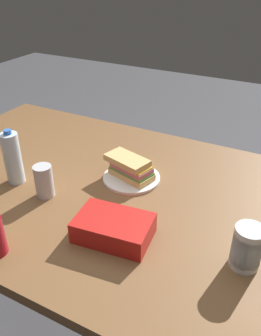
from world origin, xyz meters
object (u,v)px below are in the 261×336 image
Objects in this scene: paper_plate at (130,178)px; plastic_cup_stack at (247,247)px; chip_bag at (114,228)px; sandwich at (129,167)px; dining_table at (121,206)px; water_bottle_spare at (13,158)px; soda_can_silver at (44,181)px.

paper_plate is 0.55m from plastic_cup_stack.
sandwich is at bearing -77.21° from chip_bag.
sandwich is 0.88× the size of chip_bag.
dining_table is 14.39× the size of plastic_cup_stack.
plastic_cup_stack is 0.87m from water_bottle_spare.
dining_table is 8.19× the size of chip_bag.
paper_plate is 1.70× the size of plastic_cup_stack.
sandwich is 0.93× the size of water_bottle_spare.
water_bottle_spare reaches higher than dining_table.
paper_plate is 1.03× the size of water_bottle_spare.
water_bottle_spare is at bearing -7.99° from soda_can_silver.
water_bottle_spare is at bearing 18.43° from dining_table.
chip_bag is at bearing 108.86° from paper_plate.
paper_plate is 0.45m from water_bottle_spare.
paper_plate is 1.82× the size of soda_can_silver.
paper_plate is at bearing -87.26° from dining_table.
water_bottle_spare is (0.38, 0.22, 0.10)m from paper_plate.
plastic_cup_stack is at bearing -176.41° from chip_bag.
chip_bag is (-0.11, 0.32, 0.03)m from paper_plate.
chip_bag reaches higher than paper_plate.
water_bottle_spare is at bearing 29.59° from paper_plate.
paper_plate is at bearing -26.79° from plastic_cup_stack.
plastic_cup_stack is at bearing 179.44° from soda_can_silver.
soda_can_silver is (-0.16, 0.02, -0.04)m from water_bottle_spare.
water_bottle_spare is 0.17m from soda_can_silver.
paper_plate is 0.05m from sandwich.
paper_plate is 0.33m from soda_can_silver.
dining_table is 0.27m from chip_bag.
plastic_cup_stack is (-0.49, 0.25, 0.06)m from paper_plate.
sandwich reaches higher than chip_bag.
plastic_cup_stack is at bearing 153.21° from paper_plate.
sandwich is (0.01, -0.09, 0.13)m from dining_table.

